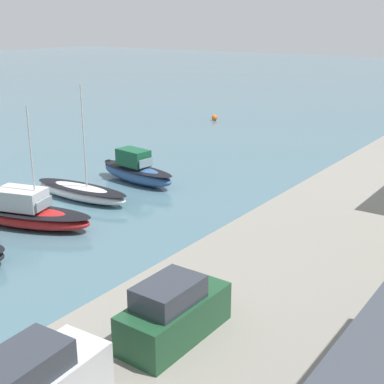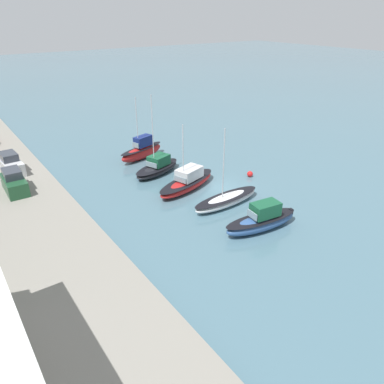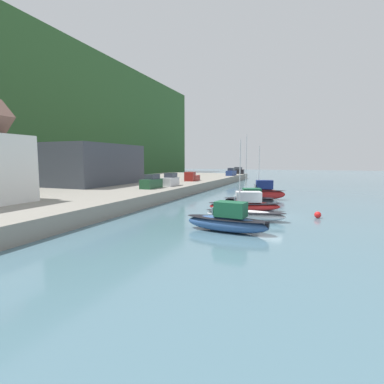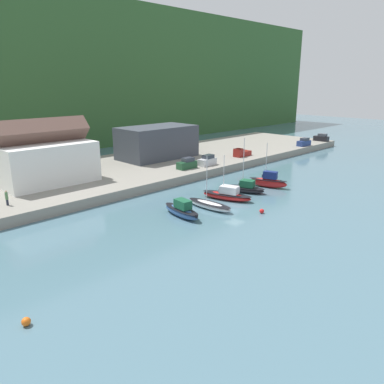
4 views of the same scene
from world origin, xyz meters
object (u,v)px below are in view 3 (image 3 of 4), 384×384
Objects in this scene: parked_car_2 at (237,171)px; parked_car_0 at (231,172)px; parked_car_3 at (151,182)px; moored_boat_4 at (262,192)px; pickup_truck_0 at (192,177)px; moored_boat_0 at (227,221)px; moored_boat_1 at (245,215)px; parked_car_1 at (170,180)px; moored_boat_2 at (245,204)px; mooring_buoy_1 at (318,215)px; moored_boat_3 at (250,199)px.

parked_car_0 is at bearing -177.87° from parked_car_2.
parked_car_0 is 41.91m from parked_car_3.
parked_car_3 is at bearing 88.52° from moored_boat_4.
pickup_truck_0 is at bearing 175.20° from parked_car_2.
moored_boat_0 is at bearing 113.45° from pickup_truck_0.
moored_boat_1 is 23.32m from parked_car_1.
moored_boat_4 is 1.67× the size of pickup_truck_0.
moored_boat_1 is at bearing 117.96° from pickup_truck_0.
moored_boat_2 reaches higher than parked_car_3.
moored_boat_4 reaches higher than mooring_buoy_1.
parked_car_3 reaches higher than mooring_buoy_1.
parked_car_3 is (-53.31, 1.51, 0.00)m from parked_car_2.
parked_car_2 reaches higher than pickup_truck_0.
moored_boat_0 is 5.31m from moored_boat_1.
parked_car_2 is 64.99m from mooring_buoy_1.
parked_car_0 and parked_car_2 have the same top height.
moored_boat_0 is 1.54× the size of pickup_truck_0.
parked_car_2 is 35.52m from pickup_truck_0.
pickup_truck_0 is (29.44, 17.17, 1.86)m from moored_boat_1.
parked_car_0 is at bearing -92.47° from parked_car_3.
moored_boat_4 is 1.86× the size of parked_car_1.
moored_boat_3 reaches higher than mooring_buoy_1.
parked_car_0 is at bearing -98.54° from pickup_truck_0.
parked_car_0 is (58.73, 14.12, 1.61)m from moored_boat_0.
parked_car_0 is (48.12, 13.52, 1.70)m from moored_boat_2.
parked_car_1 is at bearing 42.13° from moored_boat_0.
moored_boat_0 is 11.04× the size of mooring_buoy_1.
pickup_truck_0 is (-35.48, 1.83, -0.10)m from parked_car_2.
parked_car_2 and parked_car_3 have the same top height.
parked_car_1 is at bearing 177.26° from parked_car_2.
moored_boat_0 is 38.58m from pickup_truck_0.
moored_boat_3 is at bearing 10.62° from moored_boat_0.
moored_boat_4 reaches higher than pickup_truck_0.
moored_boat_0 is 23.61m from parked_car_3.
parked_car_1 is at bearing 40.68° from moored_boat_1.
moored_boat_4 reaches higher than moored_boat_2.
mooring_buoy_1 is (-12.43, -7.38, -0.77)m from moored_boat_4.
moored_boat_3 is at bearing 111.70° from parked_car_0.
parked_car_2 is 53.33m from parked_car_3.
parked_car_1 is 0.90× the size of pickup_truck_0.
pickup_truck_0 is at bearing -88.29° from parked_car_3.
moored_boat_1 is 1.87× the size of parked_car_2.
moored_boat_1 is 5.43m from moored_boat_2.
mooring_buoy_1 is (-7.77, -23.58, -2.19)m from parked_car_3.
parked_car_1 is (-36.69, 1.55, 0.00)m from parked_car_0.
moored_boat_2 is 10.95m from moored_boat_4.
parked_car_2 is (59.59, 14.32, 1.70)m from moored_boat_2.
moored_boat_1 is at bearing 164.78° from moored_boat_4.
parked_car_3 is 17.84m from pickup_truck_0.
moored_boat_2 is (10.61, 0.60, -0.09)m from moored_boat_0.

